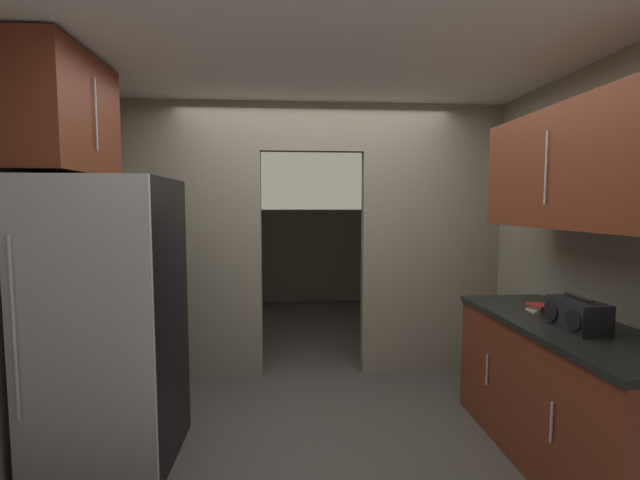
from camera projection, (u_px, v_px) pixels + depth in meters
ground at (327, 449)px, 2.82m from camera, size 20.00×20.00×0.00m
kitchen_overhead_slab at (322, 67)px, 3.01m from camera, size 3.97×6.67×0.06m
kitchen_partition at (315, 234)px, 4.04m from camera, size 3.57×0.12×2.56m
adjoining_room_shell at (306, 229)px, 6.14m from camera, size 3.57×3.14×2.56m
refrigerator at (110, 323)px, 2.63m from camera, size 0.76×0.80×1.78m
lower_cabinet_run at (564, 394)px, 2.63m from camera, size 0.66×1.66×0.89m
upper_cabinet_counterside at (575, 168)px, 2.52m from camera, size 0.36×1.50×0.72m
upper_cabinet_fridgeside at (65, 114)px, 2.61m from camera, size 0.36×0.83×0.73m
boombox at (577, 315)px, 2.46m from camera, size 0.20×0.34×0.20m
book_stack at (539, 308)px, 2.89m from camera, size 0.13×0.16×0.05m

